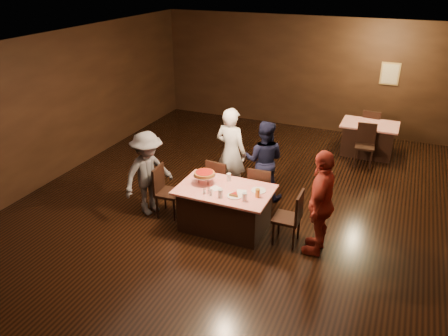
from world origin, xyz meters
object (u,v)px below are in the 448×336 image
Objects in this scene: plate_empty at (259,191)px; glass_front_left at (220,193)px; back_table at (368,139)px; chair_far_left at (221,181)px; chair_end_right at (287,217)px; chair_far_right at (261,189)px; diner_navy_hoodie at (264,160)px; glass_back at (229,177)px; main_table at (225,208)px; pizza_stand at (204,174)px; chair_end_left at (169,192)px; glass_amber at (258,193)px; chair_back_far at (371,128)px; glass_front_right at (245,197)px; diner_grey_knit at (148,173)px; diner_red_shirt at (321,203)px; chair_back_near at (365,146)px; diner_white_jacket at (231,153)px.

plate_empty is 0.68m from glass_front_left.
plate_empty is at bearing -107.62° from back_table.
chair_far_left is 1.00× the size of chair_end_right.
diner_navy_hoodie is at bearing -80.13° from chair_far_right.
main_table is at bearing -80.54° from glass_back.
glass_front_left is at bearing -138.01° from plate_empty.
pizza_stand reaches higher than chair_end_right.
glass_amber is (1.70, -0.05, 0.37)m from chair_end_left.
chair_end_left is at bearing 64.34° from chair_back_far.
glass_amber is at bearing -28.30° from glass_back.
chair_back_far is at bearing 75.59° from glass_amber.
glass_front_left is at bearing 118.43° from chair_far_left.
glass_front_right is at bearing 7.13° from glass_front_left.
diner_grey_knit is (-0.38, -0.04, 0.31)m from chair_end_left.
glass_back is (-1.15, 0.30, 0.37)m from chair_end_right.
glass_back is (-0.60, 0.15, 0.06)m from plate_empty.
diner_red_shirt is 12.51× the size of glass_amber.
chair_far_left reaches higher than back_table.
main_table is 1.10m from chair_end_left.
main_table is 0.70m from pizza_stand.
chair_far_left is 1.03m from chair_end_left.
diner_red_shirt is (3.11, 0.02, 0.09)m from diner_grey_knit.
diner_red_shirt reaches higher than diner_grey_knit.
glass_front_left is (-0.35, -1.05, 0.37)m from chair_far_right.
chair_end_left is 1.00× the size of chair_back_near.
chair_end_right is 6.79× the size of glass_amber.
diner_navy_hoodie is 1.92m from diner_red_shirt.
pizza_stand reaches higher than main_table.
chair_end_left is 6.79× the size of glass_front_left.
chair_end_right is 1.57m from pizza_stand.
main_table is 0.69m from plate_empty.
glass_back reaches higher than back_table.
diner_red_shirt is 12.51× the size of glass_front_left.
back_table is 9.29× the size of glass_front_left.
chair_end_right is at bearing 0.00° from main_table.
diner_navy_hoodie is 1.58m from glass_front_right.
diner_grey_knit reaches higher than plate_empty.
pizza_stand is 0.44m from glass_back.
chair_far_left is (-2.29, -3.61, 0.09)m from back_table.
main_table is at bearing 99.46° from glass_front_left.
diner_navy_hoodie is (-0.15, 0.57, 0.32)m from chair_far_right.
pizza_stand reaches higher than glass_front_left.
chair_end_left is 0.54× the size of diner_red_shirt.
diner_red_shirt is at bearing 159.44° from diner_white_jacket.
main_table is at bearing -164.74° from plate_empty.
diner_red_shirt is at bearing 92.37° from chair_back_far.
back_table is 9.29× the size of glass_amber.
glass_back is (0.35, -0.45, 0.37)m from chair_far_left.
glass_amber is (1.00, -0.80, 0.37)m from chair_far_left.
back_table is 4.91m from pizza_stand.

